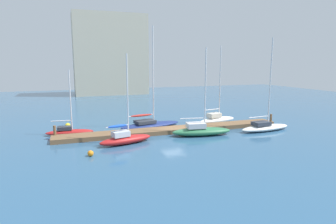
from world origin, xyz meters
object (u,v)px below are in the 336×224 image
sailboat_3 (201,130)px  sailboat_4 (217,119)px  sailboat_1 (125,138)px  sailboat_0 (69,131)px  sailboat_2 (150,123)px  sailboat_5 (265,126)px  mooring_buoy_orange (91,153)px  mooring_buoy_yellow (68,126)px  harbor_building_distant (110,55)px

sailboat_3 → sailboat_4: size_ratio=0.95×
sailboat_1 → sailboat_4: 14.36m
sailboat_0 → sailboat_2: size_ratio=0.58×
sailboat_2 → sailboat_5: sailboat_2 is taller
sailboat_1 → sailboat_0: bearing=118.4°
sailboat_4 → mooring_buoy_orange: bearing=-166.5°
sailboat_1 → mooring_buoy_yellow: 10.55m
mooring_buoy_orange → sailboat_1: bearing=37.8°
mooring_buoy_yellow → harbor_building_distant: size_ratio=0.03×
sailboat_0 → mooring_buoy_yellow: (-0.13, 3.52, -0.12)m
sailboat_3 → harbor_building_distant: 47.84m
sailboat_2 → mooring_buoy_yellow: bearing=152.5°
sailboat_4 → harbor_building_distant: size_ratio=0.50×
sailboat_3 → sailboat_1: bearing=-167.7°
sailboat_1 → sailboat_2: 7.61m
sailboat_4 → mooring_buoy_yellow: 18.89m
sailboat_4 → mooring_buoy_yellow: (-18.53, 3.65, -0.29)m
sailboat_5 → sailboat_3: bearing=171.3°
mooring_buoy_yellow → sailboat_2: bearing=-16.7°
sailboat_3 → mooring_buoy_orange: (-12.02, -3.27, -0.33)m
sailboat_1 → sailboat_4: sailboat_4 is taller
sailboat_5 → mooring_buoy_yellow: bearing=152.4°
sailboat_2 → sailboat_3: (4.16, -5.73, 0.08)m
sailboat_3 → mooring_buoy_yellow: size_ratio=14.65×
sailboat_1 → mooring_buoy_orange: (-3.53, -2.74, -0.35)m
sailboat_3 → harbor_building_distant: harbor_building_distant is taller
sailboat_1 → mooring_buoy_orange: size_ratio=17.20×
sailboat_5 → sailboat_2: bearing=148.0°
mooring_buoy_orange → sailboat_4: bearing=26.1°
sailboat_4 → sailboat_1: bearing=-170.1°
mooring_buoy_orange → mooring_buoy_yellow: (-1.73, 11.88, 0.07)m
mooring_buoy_yellow → sailboat_3: bearing=-32.1°
sailboat_5 → sailboat_4: bearing=116.0°
sailboat_5 → harbor_building_distant: harbor_building_distant is taller
sailboat_2 → mooring_buoy_orange: size_ratio=23.98×
sailboat_3 → mooring_buoy_yellow: bearing=156.7°
sailboat_0 → sailboat_1: (5.13, -5.62, 0.16)m
sailboat_5 → harbor_building_distant: 49.49m
sailboat_5 → mooring_buoy_orange: sailboat_5 is taller
mooring_buoy_orange → harbor_building_distant: (9.37, 50.11, 9.73)m
sailboat_3 → sailboat_5: bearing=4.8°
sailboat_1 → sailboat_5: 16.55m
mooring_buoy_yellow → sailboat_4: bearing=-11.1°
mooring_buoy_yellow → sailboat_0: bearing=-87.9°
sailboat_5 → mooring_buoy_orange: bearing=-177.1°
sailboat_4 → sailboat_5: sailboat_5 is taller
sailboat_3 → sailboat_4: (4.78, 4.96, 0.03)m
harbor_building_distant → sailboat_3: bearing=-86.8°
sailboat_3 → sailboat_4: bearing=54.8°
mooring_buoy_orange → harbor_building_distant: 51.90m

